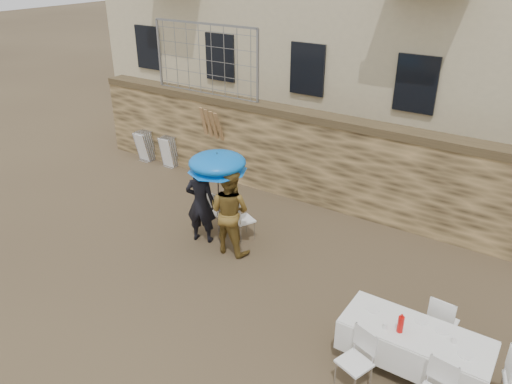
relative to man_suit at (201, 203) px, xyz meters
The scene contains 15 objects.
ground 2.34m from the man_suit, 66.91° to the right, with size 80.00×80.00×0.00m, color brown.
stone_wall 3.13m from the man_suit, 74.23° to the left, with size 13.00×0.50×2.20m, color olive.
chain_link_fence 4.31m from the man_suit, 125.57° to the left, with size 3.20×0.06×1.80m, color gray, non-canonical shape.
man_suit is the anchor object (origin of this frame).
woman_dress 0.75m from the man_suit, ahead, with size 0.89×0.69×1.83m, color olive.
umbrella 1.00m from the man_suit, 14.04° to the left, with size 1.20×1.20×1.91m.
couple_chair_left 0.68m from the man_suit, 90.00° to the left, with size 0.48×0.48×0.96m, color white, non-canonical shape.
couple_chair_right 0.98m from the man_suit, 38.16° to the left, with size 0.48×0.48×0.96m, color white, non-canonical shape.
banquet_table 5.09m from the man_suit, 13.86° to the right, with size 2.10×0.85×0.78m.
soda_bottle 4.94m from the man_suit, 16.11° to the right, with size 0.09×0.09×0.26m, color red.
table_chair_front_left 4.79m from the man_suit, 24.40° to the right, with size 0.48×0.48×0.96m, color white, non-canonical shape.
table_chair_back 5.18m from the man_suit, ahead, with size 0.48×0.48×0.96m, color white, non-canonical shape.
chair_stack_left 5.06m from the man_suit, 147.00° to the left, with size 0.46×0.47×0.92m, color white, non-canonical shape.
chair_stack_right 4.34m from the man_suit, 140.48° to the left, with size 0.46×0.40×0.92m, color white, non-canonical shape.
wood_planks 3.31m from the man_suit, 121.56° to the left, with size 0.70×0.20×2.00m, color #A37749, non-canonical shape.
Camera 1 is at (5.22, -5.09, 5.69)m, focal length 35.00 mm.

